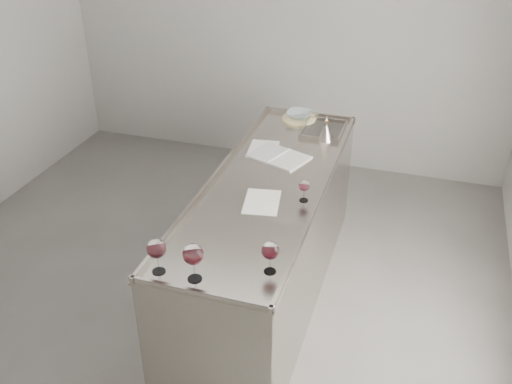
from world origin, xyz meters
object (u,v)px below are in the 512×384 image
(wine_glass_small, at_px, (304,187))
(ceramic_bowl, at_px, (299,115))
(wine_glass_left, at_px, (156,249))
(wine_funnel, at_px, (326,132))
(notebook, at_px, (279,156))
(counter, at_px, (268,240))
(wine_glass_middle, at_px, (193,255))
(wine_glass_right, at_px, (270,251))

(wine_glass_small, xyz_separation_m, ceramic_bowl, (-0.34, 1.24, -0.06))
(wine_glass_left, bearing_deg, wine_funnel, 74.92)
(wine_glass_small, bearing_deg, notebook, 120.28)
(counter, height_order, wine_funnel, wine_funnel)
(wine_glass_left, height_order, wine_glass_middle, wine_glass_middle)
(ceramic_bowl, bearing_deg, wine_glass_small, -74.71)
(counter, relative_size, wine_glass_middle, 11.36)
(wine_glass_left, height_order, notebook, wine_glass_left)
(wine_glass_left, xyz_separation_m, wine_glass_right, (0.55, 0.17, -0.01))
(wine_glass_right, bearing_deg, counter, 106.87)
(wine_glass_left, distance_m, ceramic_bowl, 2.17)
(wine_glass_left, relative_size, wine_funnel, 1.01)
(counter, distance_m, wine_glass_left, 1.27)
(wine_glass_middle, distance_m, ceramic_bowl, 2.16)
(ceramic_bowl, bearing_deg, wine_glass_right, -80.33)
(wine_glass_right, bearing_deg, wine_glass_middle, -153.31)
(wine_funnel, bearing_deg, wine_glass_left, -105.08)
(wine_glass_middle, xyz_separation_m, ceramic_bowl, (0.01, 2.16, -0.11))
(wine_glass_middle, relative_size, ceramic_bowl, 1.07)
(counter, height_order, wine_glass_small, wine_glass_small)
(wine_glass_small, bearing_deg, wine_glass_middle, -110.66)
(wine_glass_small, bearing_deg, wine_glass_right, -90.00)
(counter, height_order, wine_glass_middle, wine_glass_middle)
(wine_glass_small, bearing_deg, wine_funnel, 93.29)
(wine_glass_middle, height_order, wine_glass_small, wine_glass_middle)
(notebook, bearing_deg, wine_glass_left, -78.43)
(wine_glass_right, height_order, wine_funnel, wine_funnel)
(wine_glass_middle, bearing_deg, wine_glass_left, 180.00)
(wine_glass_left, height_order, ceramic_bowl, wine_glass_left)
(counter, height_order, wine_glass_left, wine_glass_left)
(wine_glass_left, bearing_deg, wine_glass_small, 59.20)
(wine_glass_left, xyz_separation_m, notebook, (0.24, 1.45, -0.14))
(wine_glass_middle, relative_size, wine_glass_right, 1.17)
(wine_glass_small, bearing_deg, ceramic_bowl, 105.29)
(counter, relative_size, wine_funnel, 12.30)
(wine_glass_left, relative_size, notebook, 0.42)
(notebook, bearing_deg, wine_funnel, 77.48)
(wine_glass_left, height_order, wine_glass_right, wine_glass_left)
(wine_funnel, bearing_deg, counter, -106.20)
(wine_glass_left, xyz_separation_m, wine_glass_small, (0.55, 0.92, -0.04))
(counter, height_order, notebook, counter)
(wine_glass_left, distance_m, wine_glass_small, 1.07)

